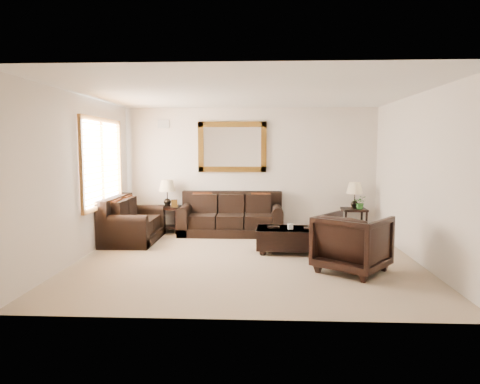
{
  "coord_description": "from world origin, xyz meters",
  "views": [
    {
      "loc": [
        0.21,
        -6.91,
        1.84
      ],
      "look_at": [
        -0.13,
        0.6,
        1.05
      ],
      "focal_mm": 32.0,
      "sensor_mm": 36.0,
      "label": 1
    }
  ],
  "objects_px": {
    "sofa": "(231,219)",
    "end_table_left": "(167,198)",
    "loveseat": "(131,225)",
    "end_table_right": "(354,200)",
    "armchair": "(352,240)",
    "coffee_table": "(293,237)"
  },
  "relations": [
    {
      "from": "loveseat",
      "to": "end_table_left",
      "type": "relative_size",
      "value": 1.37
    },
    {
      "from": "armchair",
      "to": "end_table_left",
      "type": "bearing_deg",
      "value": -2.25
    },
    {
      "from": "loveseat",
      "to": "end_table_right",
      "type": "xyz_separation_m",
      "value": [
        4.55,
        0.93,
        0.39
      ]
    },
    {
      "from": "end_table_left",
      "to": "armchair",
      "type": "xyz_separation_m",
      "value": [
        3.37,
        -2.84,
        -0.27
      ]
    },
    {
      "from": "coffee_table",
      "to": "end_table_right",
      "type": "bearing_deg",
      "value": 53.18
    },
    {
      "from": "end_table_right",
      "to": "coffee_table",
      "type": "relative_size",
      "value": 0.85
    },
    {
      "from": "end_table_left",
      "to": "armchair",
      "type": "distance_m",
      "value": 4.41
    },
    {
      "from": "end_table_left",
      "to": "end_table_right",
      "type": "relative_size",
      "value": 1.04
    },
    {
      "from": "coffee_table",
      "to": "sofa",
      "type": "bearing_deg",
      "value": 130.15
    },
    {
      "from": "sofa",
      "to": "armchair",
      "type": "bearing_deg",
      "value": -53.87
    },
    {
      "from": "sofa",
      "to": "armchair",
      "type": "relative_size",
      "value": 2.3
    },
    {
      "from": "coffee_table",
      "to": "armchair",
      "type": "height_order",
      "value": "armchair"
    },
    {
      "from": "sofa",
      "to": "end_table_right",
      "type": "bearing_deg",
      "value": 3.02
    },
    {
      "from": "loveseat",
      "to": "armchair",
      "type": "xyz_separation_m",
      "value": [
        3.91,
        -1.92,
        0.15
      ]
    },
    {
      "from": "end_table_right",
      "to": "armchair",
      "type": "xyz_separation_m",
      "value": [
        -0.64,
        -2.85,
        -0.25
      ]
    },
    {
      "from": "loveseat",
      "to": "end_table_left",
      "type": "bearing_deg",
      "value": -30.39
    },
    {
      "from": "loveseat",
      "to": "armchair",
      "type": "bearing_deg",
      "value": -116.13
    },
    {
      "from": "sofa",
      "to": "loveseat",
      "type": "relative_size",
      "value": 1.39
    },
    {
      "from": "loveseat",
      "to": "armchair",
      "type": "relative_size",
      "value": 1.66
    },
    {
      "from": "end_table_right",
      "to": "armchair",
      "type": "distance_m",
      "value": 2.93
    },
    {
      "from": "end_table_left",
      "to": "coffee_table",
      "type": "distance_m",
      "value": 3.13
    },
    {
      "from": "sofa",
      "to": "end_table_left",
      "type": "xyz_separation_m",
      "value": [
        -1.39,
        0.13,
        0.42
      ]
    }
  ]
}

